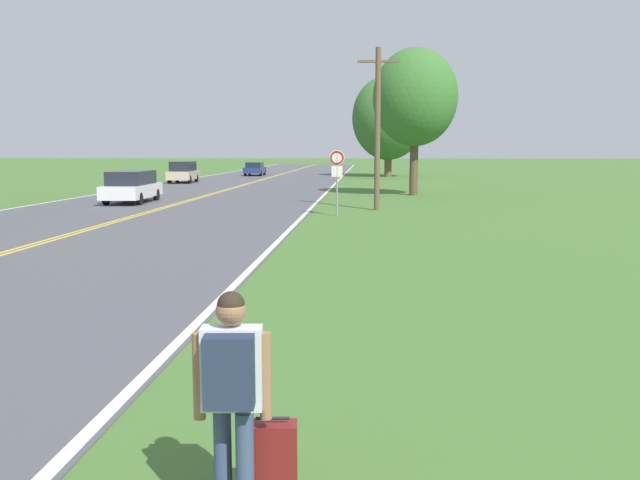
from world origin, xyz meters
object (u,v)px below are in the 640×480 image
Objects in this scene: tree_left_verge at (389,118)px; car_dark_blue_sedan_mid_near at (255,169)px; tree_behind_sign at (415,98)px; traffic_sign at (337,166)px; suitcase at (273,464)px; car_white_van_nearest at (132,186)px; hitchhiker_person at (232,381)px; car_champagne_van_approaching at (183,172)px.

tree_left_verge reaches higher than car_dark_blue_sedan_mid_near.
traffic_sign is at bearing -107.02° from tree_behind_sign.
tree_left_verge is 14.48m from car_dark_blue_sedan_mid_near.
traffic_sign is at bearing -166.94° from car_dark_blue_sedan_mid_near.
tree_left_verge is (2.54, 62.31, 5.38)m from suitcase.
tree_left_verge is 36.78m from car_white_van_nearest.
tree_left_verge reaches higher than suitcase.
tree_behind_sign is at bearing -10.11° from suitcase.
tree_left_verge is 1.99× the size of car_white_van_nearest.
hitchhiker_person is 30.75m from car_white_van_nearest.
car_dark_blue_sedan_mid_near is (-10.37, 41.49, -1.29)m from traffic_sign.
traffic_sign is (-0.32, 22.64, 0.97)m from hitchhiker_person.
tree_behind_sign is 1.72× the size of car_white_van_nearest.
tree_left_verge is at bearing -53.39° from car_champagne_van_approaching.
tree_left_verge is 2.21× the size of car_dark_blue_sedan_mid_near.
tree_left_verge is at bearing -7.32° from hitchhiker_person.
tree_left_verge is at bearing 85.52° from traffic_sign.
car_dark_blue_sedan_mid_near is (3.23, 15.27, -0.18)m from car_champagne_van_approaching.
tree_behind_sign is 2.00× the size of car_champagne_van_approaching.
suitcase is 0.16× the size of car_dark_blue_sedan_mid_near.
traffic_sign is 0.63× the size of car_champagne_van_approaching.
traffic_sign is 0.60× the size of car_dark_blue_sedan_mid_near.
tree_left_verge is 2.32× the size of car_champagne_van_approaching.
suitcase is 62.59m from tree_left_verge.
hitchhiker_person reaches higher than suitcase.
tree_behind_sign is (3.29, 35.16, 5.30)m from suitcase.
tree_behind_sign is 32.51m from car_dark_blue_sedan_mid_near.
car_dark_blue_sedan_mid_near is (-13.50, 1.64, -4.99)m from tree_left_verge.
traffic_sign is (-0.59, 22.47, 1.68)m from suitcase.
suitcase is 0.17× the size of car_champagne_van_approaching.
hitchhiker_person is at bearing -95.76° from tree_behind_sign.
suitcase is at bearing -92.33° from tree_left_verge.
suitcase is 0.07× the size of tree_left_verge.
suitcase is 35.71m from tree_behind_sign.
car_white_van_nearest is 1.17× the size of car_champagne_van_approaching.
suitcase is at bearing -171.25° from car_dark_blue_sedan_mid_near.
tree_behind_sign reaches higher than car_champagne_van_approaching.
car_white_van_nearest is at bearing 16.72° from suitcase.
suitcase is at bearing -61.38° from hitchhiker_person.
car_dark_blue_sedan_mid_near is at bearing 4.71° from hitchhiker_person.
car_dark_blue_sedan_mid_near is at bearing 116.33° from tree_behind_sign.
car_dark_blue_sedan_mid_near is (-10.96, 63.96, 0.39)m from suitcase.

